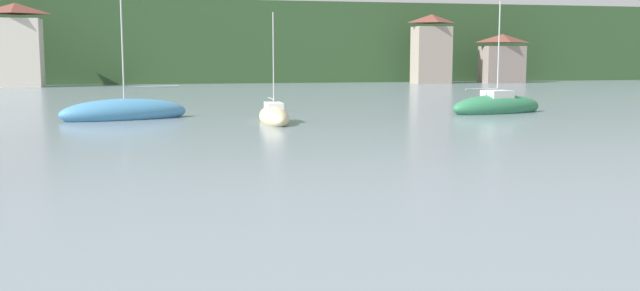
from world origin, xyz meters
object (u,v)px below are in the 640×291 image
object	(u,v)px
shore_building_central	(502,59)
sailboat_far_6	(274,117)
sailboat_far_11	(125,113)
shore_building_west	(17,46)
shore_building_westcentral	(431,50)
sailboat_far_3	(497,106)

from	to	relation	value
shore_building_central	sailboat_far_6	world-z (taller)	shore_building_central
sailboat_far_6	sailboat_far_11	distance (m)	9.99
shore_building_west	sailboat_far_11	bearing A→B (deg)	-73.35
shore_building_westcentral	sailboat_far_11	distance (m)	66.05
shore_building_central	shore_building_west	bearing A→B (deg)	179.86
shore_building_west	shore_building_central	size ratio (longest dim) A/B	1.48
shore_building_westcentral	sailboat_far_3	distance (m)	54.69
shore_building_west	shore_building_central	xyz separation A→B (m)	(68.07, -0.17, -1.70)
shore_building_central	sailboat_far_11	distance (m)	73.63
shore_building_west	sailboat_far_11	xyz separation A→B (m)	(15.41, -51.54, -4.81)
sailboat_far_6	sailboat_far_11	size ratio (longest dim) A/B	0.64
sailboat_far_3	sailboat_far_11	size ratio (longest dim) A/B	0.77
shore_building_central	sailboat_far_11	world-z (taller)	sailboat_far_11
shore_building_central	sailboat_far_11	bearing A→B (deg)	-135.71
shore_building_central	sailboat_far_6	size ratio (longest dim) A/B	1.04
shore_building_west	sailboat_far_3	world-z (taller)	shore_building_west
sailboat_far_11	shore_building_westcentral	bearing A→B (deg)	-146.35
shore_building_west	shore_building_central	bearing A→B (deg)	-0.14
shore_building_west	shore_building_westcentral	world-z (taller)	shore_building_west
sailboat_far_3	sailboat_far_6	xyz separation A→B (m)	(-16.57, -3.74, -0.10)
sailboat_far_3	shore_building_westcentral	bearing A→B (deg)	59.12
shore_building_west	shore_building_central	distance (m)	68.09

